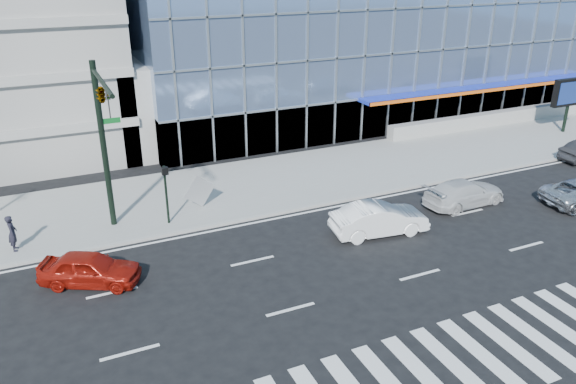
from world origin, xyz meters
name	(u,v)px	position (x,y,z in m)	size (l,w,h in m)	color
ground	(369,235)	(0.00, 0.00, 0.00)	(160.00, 160.00, 0.00)	black
sidewalk	(298,177)	(0.00, 8.00, 0.07)	(120.00, 8.00, 0.15)	gray
theatre_building	(352,12)	(14.00, 26.00, 7.50)	(42.00, 26.00, 15.00)	#6E8AB8
ramp_block	(157,102)	(-6.00, 18.00, 3.00)	(6.00, 8.00, 6.00)	gray
retaining_wall	(545,111)	(24.00, 11.60, 0.65)	(30.00, 0.80, 1.00)	gray
traffic_signal	(102,112)	(-11.00, 4.57, 6.16)	(1.14, 5.74, 8.00)	black
ped_signal_post	(166,186)	(-8.50, 4.94, 2.14)	(0.30, 0.33, 3.00)	black
marquee_sign	(571,93)	(22.00, 7.99, 3.07)	(3.20, 0.43, 4.00)	black
white_suv	(464,193)	(6.48, 0.91, 0.69)	(1.94, 4.77, 1.38)	silver
white_sedan	(379,219)	(0.48, -0.06, 0.77)	(1.63, 4.67, 1.54)	white
red_sedan	(90,269)	(-12.64, 1.05, 0.69)	(1.62, 4.03, 1.37)	#97150B
pedestrian	(12,233)	(-15.44, 5.12, 1.00)	(0.62, 0.41, 1.69)	black
tilted_panel	(199,191)	(-6.55, 6.15, 1.06)	(1.30, 0.06, 1.30)	#A0A0A0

